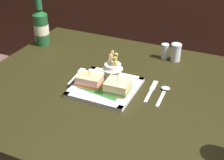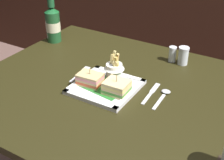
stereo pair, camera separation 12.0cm
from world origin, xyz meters
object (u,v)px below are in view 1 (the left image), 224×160
Objects in this scene: dining_table at (118,125)px; knife at (151,90)px; fork at (77,75)px; salt_shaker at (165,52)px; fries_cup at (113,69)px; spoon at (164,91)px; beer_bottle at (41,26)px; sandwich_half_left at (90,80)px; pepper_shaker at (176,53)px; square_plate at (105,87)px; sandwich_half_right at (118,87)px.

knife is at bearing 20.04° from dining_table.
salt_shaker reaches higher than fork.
fries_cup is 0.21m from spoon.
fork is at bearing -33.48° from beer_bottle.
sandwich_half_left is 0.49m from beer_bottle.
beer_bottle is at bearing 157.08° from fries_cup.
salt_shaker is (0.28, 0.30, 0.03)m from fork.
beer_bottle reaches higher than dining_table.
pepper_shaker is (0.05, 0.00, 0.00)m from salt_shaker.
fries_cup is 0.49× the size of beer_bottle.
salt_shaker is at bearing 96.53° from knife.
square_plate is 0.96× the size of beer_bottle.
fork is (-0.16, -0.01, -0.06)m from fries_cup.
sandwich_half_right is at bearing -142.80° from knife.
beer_bottle is 0.39m from fork.
knife is 2.01× the size of pepper_shaker.
spoon is at bearing -73.87° from salt_shaker.
spoon is at bearing 9.61° from knife.
dining_table is 8.05× the size of fork.
pepper_shaker reaches higher than square_plate.
knife is (0.12, 0.04, 0.17)m from dining_table.
pepper_shaker is at bearing 62.43° from square_plate.
knife is at bearing 2.73° from fork.
sandwich_half_right reaches higher than fork.
sandwich_half_left is 0.61× the size of knife.
beer_bottle is at bearing 164.76° from spoon.
square_plate is 0.16m from fork.
beer_bottle is 0.61m from salt_shaker.
beer_bottle reaches higher than knife.
fork is (-0.21, 0.06, -0.03)m from sandwich_half_right.
square_plate reaches higher than spoon.
dining_table is at bearing -162.84° from spoon.
salt_shaker is at bearing 180.00° from pepper_shaker.
sandwich_half_right is at bearing -108.61° from pepper_shaker.
beer_bottle is at bearing 146.13° from sandwich_half_left.
pepper_shaker is at bearing 8.14° from beer_bottle.
salt_shaker reaches higher than spoon.
salt_shaker is at bearing 106.13° from spoon.
salt_shaker is at bearing 8.81° from beer_bottle.
knife is 2.29× the size of salt_shaker.
sandwich_half_right is 1.30× the size of salt_shaker.
beer_bottle is at bearing -171.19° from salt_shaker.
spoon is (0.17, 0.05, 0.18)m from dining_table.
dining_table is 16.46× the size of salt_shaker.
knife is at bearing 37.20° from sandwich_half_right.
fork is at bearing -177.27° from knife.
fork is 0.89× the size of knife.
beer_bottle is 1.75× the size of spoon.
salt_shaker is at bearing 78.69° from sandwich_half_right.
square_plate is (-0.05, -0.02, 0.18)m from dining_table.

